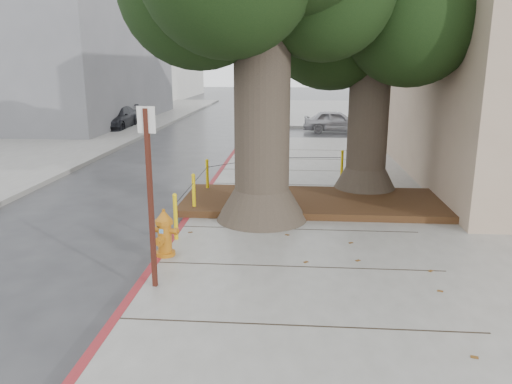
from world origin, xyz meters
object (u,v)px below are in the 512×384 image
(car_silver, at_px, (336,121))
(car_dark, at_px, (115,118))
(fire_hydrant, at_px, (164,233))
(signpost, at_px, (150,188))
(car_red, at_px, (471,118))

(car_silver, distance_m, car_dark, 12.02)
(fire_hydrant, xyz_separation_m, car_dark, (-7.58, 18.42, 0.06))
(signpost, bearing_deg, car_red, 68.94)
(car_dark, bearing_deg, car_red, 1.26)
(car_red, bearing_deg, fire_hydrant, 156.42)
(car_red, bearing_deg, car_dark, 100.42)
(fire_hydrant, height_order, car_silver, car_silver)
(fire_hydrant, relative_size, signpost, 0.31)
(car_red, xyz_separation_m, car_dark, (-19.30, -0.95, -0.05))
(fire_hydrant, height_order, car_dark, car_dark)
(fire_hydrant, relative_size, car_dark, 0.20)
(fire_hydrant, bearing_deg, car_dark, 123.37)
(signpost, relative_size, car_red, 0.67)
(fire_hydrant, relative_size, car_silver, 0.26)
(fire_hydrant, xyz_separation_m, car_red, (11.72, 19.37, 0.11))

